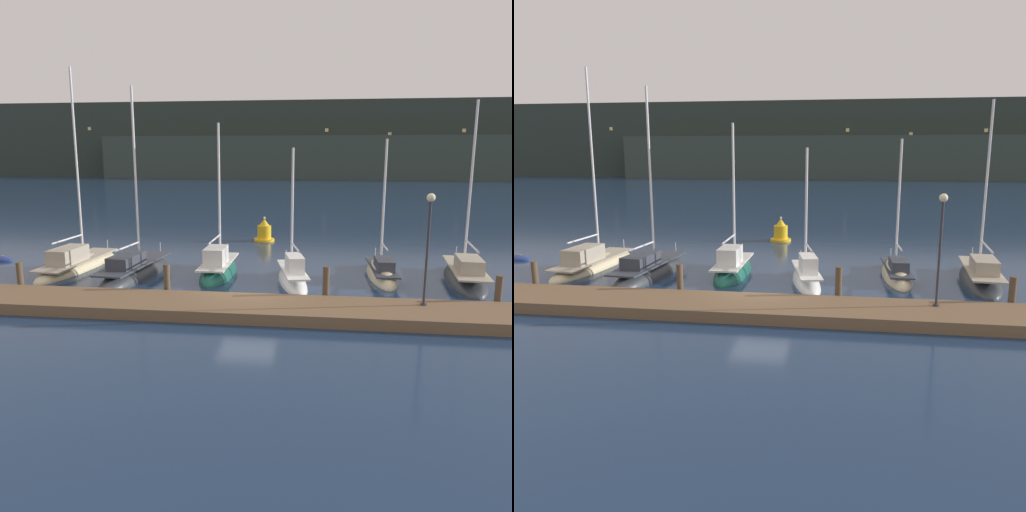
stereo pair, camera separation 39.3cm
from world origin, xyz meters
The scene contains 15 objects.
ground_plane centered at (0.00, 0.00, 0.00)m, with size 400.00×400.00×0.00m, color #192D4C.
dock centered at (0.00, -2.21, 0.23)m, with size 28.31×2.80×0.45m, color brown.
mooring_pile_0 centered at (-10.27, -0.56, 0.71)m, with size 0.28×0.28×1.41m, color #4C3D2D.
mooring_pile_1 centered at (-3.42, -0.56, 0.76)m, with size 0.28×0.28×1.52m, color #4C3D2D.
mooring_pile_2 centered at (3.42, -0.56, 0.81)m, with size 0.28×0.28×1.62m, color #4C3D2D.
mooring_pile_3 centered at (10.27, -0.56, 0.72)m, with size 0.28×0.28×1.45m, color #4C3D2D.
sailboat_berth_1 centered at (-10.09, 4.40, 0.17)m, with size 2.36×7.74×11.19m.
sailboat_berth_2 centered at (-6.22, 2.90, 0.12)m, with size 2.46×7.24×10.22m.
sailboat_berth_3 centered at (-2.06, 3.89, 0.15)m, with size 1.65×5.50×8.50m.
sailboat_berth_4 centered at (1.87, 2.62, 0.20)m, with size 2.20×5.22×7.02m.
sailboat_berth_5 centered at (6.32, 4.59, 0.09)m, with size 1.49×5.70×7.66m.
sailboat_berth_6 centered at (10.29, 4.10, 0.17)m, with size 2.47×6.89×9.24m.
channel_buoy centered at (-0.82, 14.25, 0.63)m, with size 1.48×1.48×1.74m.
dock_lamppost centered at (7.18, -1.65, 3.32)m, with size 0.32×0.32×4.32m.
hillside_backdrop centered at (3.92, 108.32, 8.47)m, with size 240.00×23.00×18.37m.
Camera 1 is at (3.09, -20.87, 6.27)m, focal length 35.00 mm.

